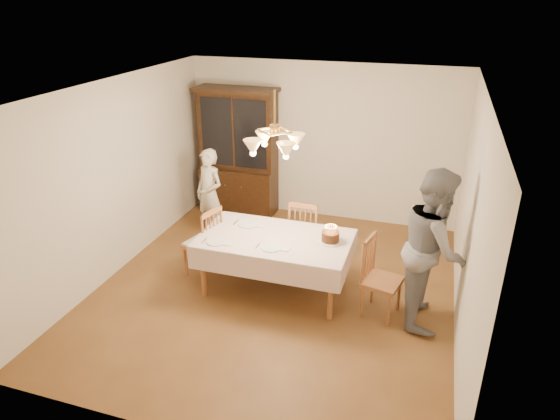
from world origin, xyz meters
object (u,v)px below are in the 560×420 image
(dining_table, at_px, (275,243))
(china_hutch, at_px, (238,154))
(elderly_woman, at_px, (210,194))
(chair_far_side, at_px, (306,236))
(birthday_cake, at_px, (330,237))

(dining_table, bearing_deg, china_hutch, 121.89)
(elderly_woman, bearing_deg, chair_far_side, 11.40)
(china_hutch, distance_m, chair_far_side, 2.27)
(dining_table, relative_size, elderly_woman, 1.33)
(china_hutch, bearing_deg, dining_table, -58.11)
(dining_table, distance_m, elderly_woman, 1.86)
(elderly_woman, bearing_deg, dining_table, -13.91)
(chair_far_side, relative_size, elderly_woman, 0.70)
(chair_far_side, height_order, elderly_woman, elderly_woman)
(elderly_woman, distance_m, birthday_cake, 2.39)
(elderly_woman, relative_size, birthday_cake, 4.76)
(dining_table, bearing_deg, elderly_woman, 141.18)
(dining_table, bearing_deg, birthday_cake, 7.84)
(dining_table, distance_m, birthday_cake, 0.71)
(dining_table, relative_size, chair_far_side, 1.90)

